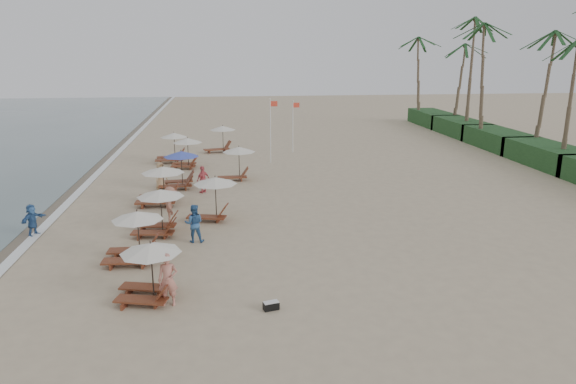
{
  "coord_description": "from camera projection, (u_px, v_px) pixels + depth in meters",
  "views": [
    {
      "loc": [
        -2.27,
        -21.84,
        8.44
      ],
      "look_at": [
        1.0,
        4.49,
        1.3
      ],
      "focal_mm": 32.92,
      "sensor_mm": 36.0,
      "label": 1
    }
  ],
  "objects": [
    {
      "name": "wet_sand_band",
      "position": [
        53.0,
        196.0,
        31.49
      ],
      "size": [
        3.2,
        140.0,
        0.01
      ],
      "primitive_type": "cube",
      "color": "#6B5E4C",
      "rests_on": "ground"
    },
    {
      "name": "ground",
      "position": [
        278.0,
        247.0,
        23.39
      ],
      "size": [
        160.0,
        160.0,
        0.0
      ],
      "primitive_type": "plane",
      "color": "tan",
      "rests_on": "ground"
    },
    {
      "name": "inland_station_2",
      "position": [
        220.0,
        137.0,
        44.91
      ],
      "size": [
        2.9,
        2.24,
        2.22
      ],
      "color": "brown",
      "rests_on": "ground"
    },
    {
      "name": "lounger_station_1",
      "position": [
        132.0,
        239.0,
        21.55
      ],
      "size": [
        2.56,
        2.09,
        2.15
      ],
      "color": "brown",
      "rests_on": "ground"
    },
    {
      "name": "lounger_station_4",
      "position": [
        178.0,
        171.0,
        33.26
      ],
      "size": [
        2.66,
        2.23,
        2.35
      ],
      "color": "brown",
      "rests_on": "ground"
    },
    {
      "name": "lounger_station_5",
      "position": [
        185.0,
        152.0,
        38.88
      ],
      "size": [
        2.44,
        2.16,
        2.23
      ],
      "color": "brown",
      "rests_on": "ground"
    },
    {
      "name": "beachgoer_far_b",
      "position": [
        161.0,
        176.0,
        32.94
      ],
      "size": [
        0.99,
        0.98,
        1.73
      ],
      "primitive_type": "imported",
      "rotation": [
        0.0,
        0.0,
        0.76
      ],
      "color": "tan",
      "rests_on": "ground"
    },
    {
      "name": "duffel_bag",
      "position": [
        271.0,
        306.0,
        17.72
      ],
      "size": [
        0.57,
        0.38,
        0.29
      ],
      "color": "black",
      "rests_on": "ground"
    },
    {
      "name": "inland_station_0",
      "position": [
        211.0,
        195.0,
        26.74
      ],
      "size": [
        2.73,
        2.24,
        2.22
      ],
      "color": "brown",
      "rests_on": "ground"
    },
    {
      "name": "flag_pole_far",
      "position": [
        293.0,
        124.0,
        44.41
      ],
      "size": [
        0.6,
        0.08,
        4.42
      ],
      "color": "silver",
      "rests_on": "ground"
    },
    {
      "name": "flag_pole_near",
      "position": [
        271.0,
        128.0,
        40.27
      ],
      "size": [
        0.6,
        0.08,
        4.94
      ],
      "color": "silver",
      "rests_on": "ground"
    },
    {
      "name": "lounger_station_3",
      "position": [
        159.0,
        186.0,
        29.7
      ],
      "size": [
        2.85,
        2.42,
        2.16
      ],
      "color": "brown",
      "rests_on": "ground"
    },
    {
      "name": "beachgoer_near",
      "position": [
        168.0,
        280.0,
        17.86
      ],
      "size": [
        0.69,
        0.46,
        1.85
      ],
      "primitive_type": "imported",
      "rotation": [
        0.0,
        0.0,
        -0.03
      ],
      "color": "tan",
      "rests_on": "ground"
    },
    {
      "name": "beachgoer_far_a",
      "position": [
        203.0,
        179.0,
        32.15
      ],
      "size": [
        0.97,
        0.99,
        1.66
      ],
      "primitive_type": "imported",
      "rotation": [
        0.0,
        0.0,
        3.95
      ],
      "color": "#D4545D",
      "rests_on": "ground"
    },
    {
      "name": "inland_station_1",
      "position": [
        236.0,
        160.0,
        35.17
      ],
      "size": [
        2.67,
        2.24,
        2.22
      ],
      "color": "brown",
      "rests_on": "ground"
    },
    {
      "name": "waterline_walker",
      "position": [
        32.0,
        220.0,
        24.72
      ],
      "size": [
        1.06,
        1.44,
        1.51
      ],
      "primitive_type": "imported",
      "rotation": [
        0.0,
        0.0,
        1.07
      ],
      "color": "#2E568C",
      "rests_on": "ground"
    },
    {
      "name": "lounger_station_0",
      "position": [
        146.0,
        271.0,
        18.22
      ],
      "size": [
        2.43,
        2.12,
        2.08
      ],
      "color": "brown",
      "rests_on": "ground"
    },
    {
      "name": "palm_row",
      "position": [
        556.0,
        29.0,
        38.19
      ],
      "size": [
        7.0,
        52.0,
        12.3
      ],
      "color": "brown",
      "rests_on": "ground"
    },
    {
      "name": "lounger_station_2",
      "position": [
        156.0,
        212.0,
        24.8
      ],
      "size": [
        2.58,
        2.21,
        2.18
      ],
      "color": "brown",
      "rests_on": "ground"
    },
    {
      "name": "shrub_hedge",
      "position": [
        548.0,
        155.0,
        39.7
      ],
      "size": [
        3.2,
        53.0,
        1.6
      ],
      "color": "#193D1C",
      "rests_on": "ground"
    },
    {
      "name": "foam_line",
      "position": [
        75.0,
        196.0,
        31.64
      ],
      "size": [
        0.5,
        140.0,
        0.02
      ],
      "primitive_type": "cube",
      "color": "white",
      "rests_on": "ground"
    },
    {
      "name": "beachgoer_mid_a",
      "position": [
        194.0,
        223.0,
        23.83
      ],
      "size": [
        0.89,
        0.71,
        1.76
      ],
      "primitive_type": "imported",
      "rotation": [
        0.0,
        0.0,
        3.09
      ],
      "color": "#305D92",
      "rests_on": "ground"
    },
    {
      "name": "beachgoer_mid_b",
      "position": [
        171.0,
        205.0,
        26.42
      ],
      "size": [
        0.83,
        1.29,
        1.88
      ],
      "primitive_type": "imported",
      "rotation": [
        0.0,
        0.0,
        1.69
      ],
      "color": "#9A624E",
      "rests_on": "ground"
    },
    {
      "name": "lounger_station_6",
      "position": [
        171.0,
        149.0,
        41.03
      ],
      "size": [
        2.61,
        2.08,
        2.28
      ],
      "color": "brown",
      "rests_on": "ground"
    }
  ]
}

